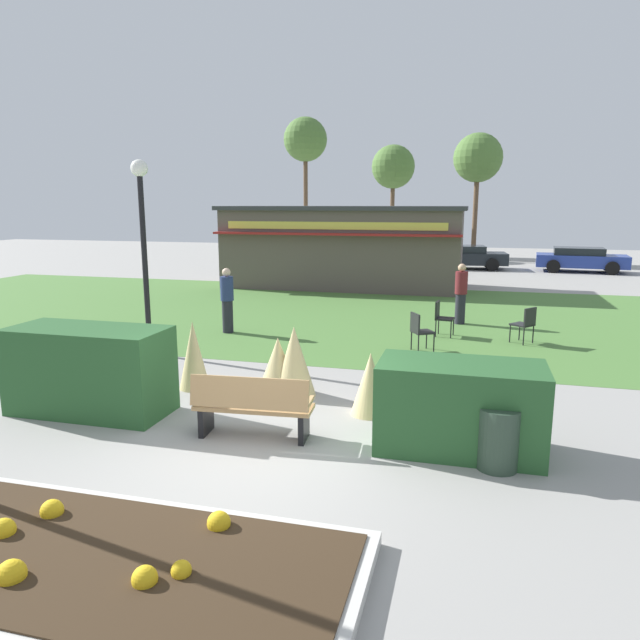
# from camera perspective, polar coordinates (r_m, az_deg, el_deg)

# --- Properties ---
(ground_plane) EXTENTS (80.00, 80.00, 0.00)m
(ground_plane) POSITION_cam_1_polar(r_m,az_deg,el_deg) (8.06, -6.06, -12.89)
(ground_plane) COLOR #999691
(lawn_patch) EXTENTS (36.00, 12.00, 0.01)m
(lawn_patch) POSITION_cam_1_polar(r_m,az_deg,el_deg) (17.65, 5.81, 0.51)
(lawn_patch) COLOR #4C7A38
(lawn_patch) RESTS_ON ground_plane
(flower_bed) EXTENTS (4.64, 2.19, 0.32)m
(flower_bed) POSITION_cam_1_polar(r_m,az_deg,el_deg) (6.01, -20.16, -21.69)
(flower_bed) COLOR beige
(flower_bed) RESTS_ON ground_plane
(park_bench) EXTENTS (1.74, 0.66, 0.95)m
(park_bench) POSITION_cam_1_polar(r_m,az_deg,el_deg) (8.35, -6.67, -8.44)
(park_bench) COLOR tan
(park_bench) RESTS_ON ground_plane
(hedge_left) EXTENTS (2.53, 1.10, 1.39)m
(hedge_left) POSITION_cam_1_polar(r_m,az_deg,el_deg) (9.98, -21.70, -4.62)
(hedge_left) COLOR #28562B
(hedge_left) RESTS_ON ground_plane
(hedge_right) EXTENTS (2.20, 1.10, 1.21)m
(hedge_right) POSITION_cam_1_polar(r_m,az_deg,el_deg) (8.12, 13.60, -8.34)
(hedge_right) COLOR #28562B
(hedge_right) RESTS_ON ground_plane
(ornamental_grass_behind_left) EXTENTS (0.55, 0.55, 1.24)m
(ornamental_grass_behind_left) POSITION_cam_1_polar(r_m,az_deg,el_deg) (10.72, -12.33, -3.39)
(ornamental_grass_behind_left) COLOR #D1BC7F
(ornamental_grass_behind_left) RESTS_ON ground_plane
(ornamental_grass_behind_right) EXTENTS (0.62, 0.62, 1.01)m
(ornamental_grass_behind_right) POSITION_cam_1_polar(r_m,az_deg,el_deg) (9.26, 4.97, -6.26)
(ornamental_grass_behind_right) COLOR #D1BC7F
(ornamental_grass_behind_right) RESTS_ON ground_plane
(ornamental_grass_behind_center) EXTENTS (0.76, 0.76, 1.23)m
(ornamental_grass_behind_center) POSITION_cam_1_polar(r_m,az_deg,el_deg) (10.10, -2.55, -4.06)
(ornamental_grass_behind_center) COLOR #D1BC7F
(ornamental_grass_behind_center) RESTS_ON ground_plane
(ornamental_grass_behind_far) EXTENTS (0.76, 0.76, 1.01)m
(ornamental_grass_behind_far) POSITION_cam_1_polar(r_m,az_deg,el_deg) (10.26, -4.14, -4.48)
(ornamental_grass_behind_far) COLOR #D1BC7F
(ornamental_grass_behind_far) RESTS_ON ground_plane
(lamppost_mid) EXTENTS (0.36, 0.36, 4.22)m
(lamppost_mid) POSITION_cam_1_polar(r_m,az_deg,el_deg) (13.15, -17.01, 8.05)
(lamppost_mid) COLOR black
(lamppost_mid) RESTS_ON ground_plane
(trash_bin) EXTENTS (0.52, 0.52, 0.80)m
(trash_bin) POSITION_cam_1_polar(r_m,az_deg,el_deg) (7.77, 17.14, -11.07)
(trash_bin) COLOR #2D4233
(trash_bin) RESTS_ON ground_plane
(food_kiosk) EXTENTS (9.61, 4.28, 3.23)m
(food_kiosk) POSITION_cam_1_polar(r_m,az_deg,el_deg) (23.65, 2.36, 7.26)
(food_kiosk) COLOR #594C47
(food_kiosk) RESTS_ON ground_plane
(cafe_chair_west) EXTENTS (0.49, 0.49, 0.89)m
(cafe_chair_west) POSITION_cam_1_polar(r_m,az_deg,el_deg) (14.99, 11.87, 0.44)
(cafe_chair_west) COLOR black
(cafe_chair_west) RESTS_ON ground_plane
(cafe_chair_east) EXTENTS (0.60, 0.60, 0.89)m
(cafe_chair_east) POSITION_cam_1_polar(r_m,az_deg,el_deg) (13.29, 9.75, -0.86)
(cafe_chair_east) COLOR black
(cafe_chair_east) RESTS_ON ground_plane
(cafe_chair_center) EXTENTS (0.62, 0.62, 0.89)m
(cafe_chair_center) POSITION_cam_1_polar(r_m,az_deg,el_deg) (14.70, 19.58, -0.19)
(cafe_chair_center) COLOR black
(cafe_chair_center) RESTS_ON ground_plane
(person_strolling) EXTENTS (0.34, 0.34, 1.69)m
(person_strolling) POSITION_cam_1_polar(r_m,az_deg,el_deg) (15.19, -9.12, 1.96)
(person_strolling) COLOR #23232D
(person_strolling) RESTS_ON ground_plane
(person_standing) EXTENTS (0.34, 0.34, 1.69)m
(person_standing) POSITION_cam_1_polar(r_m,az_deg,el_deg) (16.58, 13.69, 2.56)
(person_standing) COLOR #23232D
(person_standing) RESTS_ON ground_plane
(parked_car_west_slot) EXTENTS (4.21, 2.08, 1.20)m
(parked_car_west_slot) POSITION_cam_1_polar(r_m,az_deg,el_deg) (31.64, 4.18, 6.48)
(parked_car_west_slot) COLOR silver
(parked_car_west_slot) RESTS_ON ground_plane
(parked_car_center_slot) EXTENTS (4.36, 2.39, 1.20)m
(parked_car_center_slot) POSITION_cam_1_polar(r_m,az_deg,el_deg) (31.11, 13.96, 6.10)
(parked_car_center_slot) COLOR black
(parked_car_center_slot) RESTS_ON ground_plane
(parked_car_east_slot) EXTENTS (4.34, 2.34, 1.20)m
(parked_car_east_slot) POSITION_cam_1_polar(r_m,az_deg,el_deg) (31.54, 24.26, 5.51)
(parked_car_east_slot) COLOR navy
(parked_car_east_slot) RESTS_ON ground_plane
(tree_left_bg) EXTENTS (2.80, 2.80, 7.33)m
(tree_left_bg) POSITION_cam_1_polar(r_m,az_deg,el_deg) (35.80, 15.28, 15.06)
(tree_left_bg) COLOR brown
(tree_left_bg) RESTS_ON ground_plane
(tree_right_bg) EXTENTS (2.80, 2.80, 8.79)m
(tree_right_bg) POSITION_cam_1_polar(r_m,az_deg,el_deg) (39.00, -1.45, 17.21)
(tree_right_bg) COLOR brown
(tree_right_bg) RESTS_ON ground_plane
(tree_center_bg) EXTENTS (2.80, 2.80, 7.09)m
(tree_center_bg) POSITION_cam_1_polar(r_m,az_deg,el_deg) (39.16, 7.22, 14.66)
(tree_center_bg) COLOR brown
(tree_center_bg) RESTS_ON ground_plane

